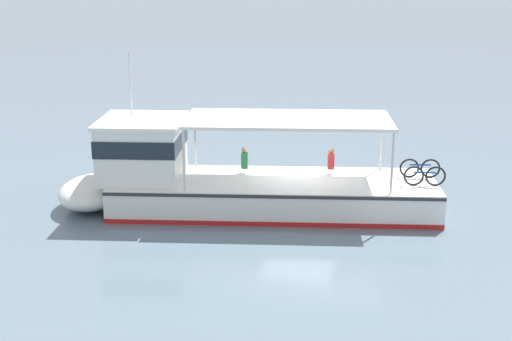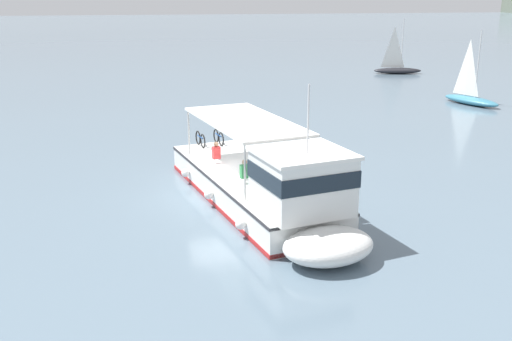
# 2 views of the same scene
# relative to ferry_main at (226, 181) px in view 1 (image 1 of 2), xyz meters

# --- Properties ---
(ground_plane) EXTENTS (400.00, 400.00, 0.00)m
(ground_plane) POSITION_rel_ferry_main_xyz_m (-2.24, -1.52, -1.01)
(ground_plane) COLOR slate
(ferry_main) EXTENTS (13.07, 5.74, 5.32)m
(ferry_main) POSITION_rel_ferry_main_xyz_m (0.00, 0.00, 0.00)
(ferry_main) COLOR white
(ferry_main) RESTS_ON ground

